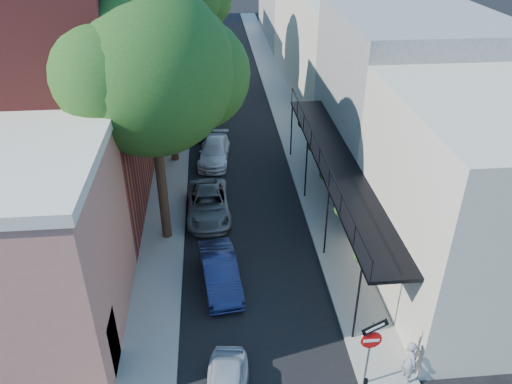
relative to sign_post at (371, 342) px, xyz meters
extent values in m
cube|color=black|center=(-3.16, 29.03, -2.03)|extent=(6.00, 64.00, 0.01)
cube|color=gray|center=(-7.16, 29.03, -1.98)|extent=(2.00, 64.00, 0.12)
cube|color=gray|center=(0.84, 29.03, -1.98)|extent=(2.00, 64.00, 0.12)
cube|color=beige|center=(-8.21, 1.53, -0.84)|extent=(0.10, 1.20, 2.20)
cube|color=maroon|center=(-13.16, 13.03, 3.96)|extent=(10.00, 12.00, 12.00)
cube|color=gray|center=(-8.18, 13.03, 5.96)|extent=(0.06, 7.00, 4.00)
cube|color=#9B9792|center=(-12.16, 25.03, 2.46)|extent=(8.00, 12.00, 9.00)
cube|color=beige|center=(-12.16, 39.03, 2.96)|extent=(8.00, 16.00, 10.00)
cube|color=beige|center=(5.84, 4.53, 1.96)|extent=(8.00, 9.00, 8.00)
cube|color=#9B9792|center=(5.84, 14.03, 2.46)|extent=(8.00, 10.00, 9.00)
cube|color=beige|center=(5.84, 29.03, 1.96)|extent=(8.00, 20.00, 8.00)
cube|color=black|center=(1.04, 9.03, 1.46)|extent=(2.00, 16.00, 0.15)
cube|color=black|center=(0.09, 9.03, 2.34)|extent=(0.05, 16.00, 0.05)
cylinder|color=black|center=(0.14, 2.03, -0.23)|extent=(0.08, 0.08, 3.40)
cylinder|color=black|center=(0.14, 17.03, -0.23)|extent=(0.08, 0.08, 3.40)
sphere|color=#1F4814|center=(0.44, 3.03, 1.01)|extent=(0.60, 0.60, 0.60)
sphere|color=#1F4814|center=(0.44, 9.03, 1.01)|extent=(0.60, 0.60, 0.60)
sphere|color=#1F4814|center=(0.44, 15.03, 1.01)|extent=(0.60, 0.60, 0.60)
cylinder|color=#595B60|center=(-0.01, 0.03, -0.59)|extent=(0.07, 0.07, 2.90)
cylinder|color=red|center=(-0.01, -0.01, 0.11)|extent=(0.66, 0.04, 0.66)
cube|color=white|center=(-0.01, -0.04, 0.11)|extent=(0.50, 0.02, 0.10)
cylinder|color=white|center=(-0.01, 0.01, 0.11)|extent=(0.70, 0.02, 0.70)
cube|color=black|center=(0.04, -0.02, 0.66)|extent=(0.89, 0.15, 0.58)
cube|color=white|center=(0.04, -0.05, 0.66)|extent=(0.60, 0.10, 0.31)
cylinder|color=black|center=(-6.96, 9.03, 1.46)|extent=(0.44, 0.44, 7.00)
sphere|color=#1F4814|center=(-6.96, 9.03, 5.98)|extent=(6.80, 6.80, 6.80)
sphere|color=#1F4814|center=(-5.26, 10.05, 5.48)|extent=(4.76, 4.76, 4.76)
cylinder|color=black|center=(-6.96, 17.03, 1.11)|extent=(0.44, 0.44, 6.30)
sphere|color=#1F4814|center=(-6.96, 17.03, 5.16)|extent=(6.00, 6.00, 6.00)
sphere|color=#1F4814|center=(-5.46, 17.93, 4.66)|extent=(4.20, 4.20, 4.20)
cylinder|color=black|center=(-6.96, 26.03, 1.64)|extent=(0.44, 0.44, 7.35)
imported|color=#161E47|center=(-4.56, 5.48, -1.38)|extent=(1.85, 4.12, 1.31)
imported|color=slate|center=(-4.97, 10.80, -1.39)|extent=(2.22, 4.67, 1.29)
imported|color=silver|center=(-4.56, 16.82, -1.42)|extent=(2.20, 4.44, 1.24)
imported|color=black|center=(-5.28, 21.28, -1.35)|extent=(1.99, 4.18, 1.38)
imported|color=gray|center=(-4.56, 25.52, -1.40)|extent=(1.57, 3.91, 1.26)
imported|color=gray|center=(-5.49, 32.36, -1.39)|extent=(2.66, 4.89, 1.30)
imported|color=gray|center=(1.44, 0.08, -1.09)|extent=(0.47, 0.65, 1.65)
camera|label=1|loc=(-4.54, -10.52, 11.86)|focal=35.00mm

